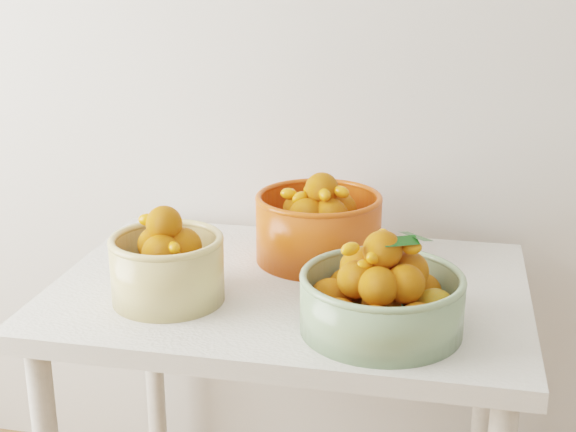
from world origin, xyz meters
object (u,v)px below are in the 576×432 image
Objects in this scene: table at (290,325)px; bowl_orange at (319,225)px; bowl_cream at (167,265)px; bowl_green at (382,296)px.

bowl_orange is at bearing 77.58° from table.
table is at bearing -102.42° from bowl_orange.
bowl_cream is 0.77× the size of bowl_green.
table is at bearing 29.77° from bowl_cream.
bowl_cream reaches higher than table.
table is 0.31m from bowl_cream.
bowl_orange is (-0.18, 0.33, 0.01)m from bowl_green.
bowl_green is (0.44, -0.05, -0.01)m from bowl_cream.
bowl_green is at bearing -62.09° from bowl_orange.
bowl_orange is at bearing 47.71° from bowl_cream.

